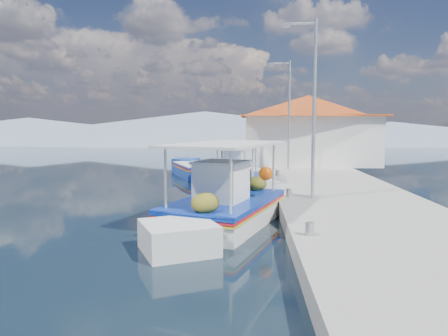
{
  "coord_description": "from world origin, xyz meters",
  "views": [
    {
      "loc": [
        2.44,
        -12.31,
        3.0
      ],
      "look_at": [
        1.42,
        3.96,
        1.3
      ],
      "focal_mm": 33.28,
      "sensor_mm": 36.0,
      "label": 1
    }
  ],
  "objects": [
    {
      "name": "quay",
      "position": [
        5.9,
        6.0,
        0.25
      ],
      "size": [
        5.0,
        44.0,
        0.5
      ],
      "primitive_type": "cube",
      "color": "#98968E",
      "rests_on": "ground"
    },
    {
      "name": "caique_far",
      "position": [
        1.53,
        11.88,
        0.42
      ],
      "size": [
        2.35,
        6.43,
        2.27
      ],
      "rotation": [
        0.0,
        0.0,
        0.11
      ],
      "color": "silver",
      "rests_on": "ground"
    },
    {
      "name": "caique_green_canopy",
      "position": [
        1.9,
        6.5,
        0.36
      ],
      "size": [
        2.16,
        6.5,
        2.43
      ],
      "rotation": [
        0.0,
        0.0,
        0.05
      ],
      "color": "silver",
      "rests_on": "ground"
    },
    {
      "name": "harbor_building",
      "position": [
        6.2,
        15.0,
        2.78
      ],
      "size": [
        10.49,
        10.49,
        4.4
      ],
      "color": "white",
      "rests_on": "quay"
    },
    {
      "name": "ground",
      "position": [
        0.0,
        0.0,
        0.0
      ],
      "size": [
        160.0,
        160.0,
        0.0
      ],
      "primitive_type": "plane",
      "color": "black",
      "rests_on": "ground"
    },
    {
      "name": "caique_blue_hull",
      "position": [
        -0.62,
        11.44,
        0.31
      ],
      "size": [
        3.52,
        6.0,
        1.16
      ],
      "rotation": [
        0.0,
        0.0,
        -0.4
      ],
      "color": "#1C41A9",
      "rests_on": "ground"
    },
    {
      "name": "lamp_post_near",
      "position": [
        4.51,
        2.0,
        3.85
      ],
      "size": [
        1.21,
        0.14,
        6.0
      ],
      "color": "#A5A8AD",
      "rests_on": "quay"
    },
    {
      "name": "main_caique",
      "position": [
        1.7,
        0.04,
        0.53
      ],
      "size": [
        4.16,
        7.85,
        2.73
      ],
      "rotation": [
        0.0,
        0.0,
        0.33
      ],
      "color": "silver",
      "rests_on": "ground"
    },
    {
      "name": "bollards",
      "position": [
        3.8,
        5.25,
        0.65
      ],
      "size": [
        0.2,
        17.2,
        0.3
      ],
      "color": "#A5A8AD",
      "rests_on": "quay"
    },
    {
      "name": "mountain_ridge",
      "position": [
        6.54,
        56.0,
        2.04
      ],
      "size": [
        171.4,
        96.0,
        5.5
      ],
      "color": "gray",
      "rests_on": "ground"
    },
    {
      "name": "lamp_post_far",
      "position": [
        4.51,
        11.0,
        3.85
      ],
      "size": [
        1.21,
        0.14,
        6.0
      ],
      "color": "#A5A8AD",
      "rests_on": "quay"
    }
  ]
}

